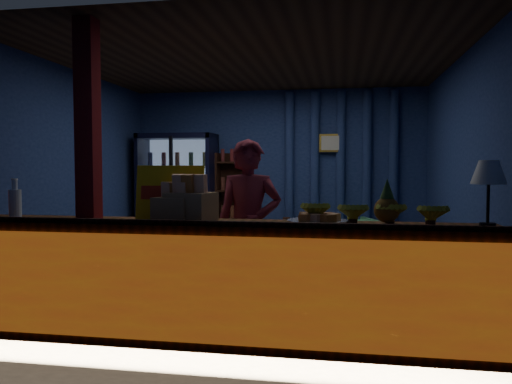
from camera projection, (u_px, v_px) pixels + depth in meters
ground at (254, 284)px, 5.88m from camera, size 4.60×4.60×0.00m
room_walls at (253, 151)px, 5.80m from camera, size 4.60×4.60×4.60m
counter at (212, 281)px, 3.98m from camera, size 4.40×0.57×0.99m
support_post at (89, 177)px, 4.12m from camera, size 0.16×0.16×2.60m
beverage_cooler at (179, 195)px, 7.98m from camera, size 1.20×0.62×1.90m
bottle_shelf at (233, 203)px, 7.99m from camera, size 0.50×0.28×1.60m
curtain_folds at (341, 172)px, 7.75m from camera, size 1.74×0.14×2.50m
framed_picture at (331, 143)px, 7.71m from camera, size 0.36×0.04×0.28m
shopkeeper at (249, 229)px, 4.57m from camera, size 0.63×0.44×1.64m
green_chair at (349, 242)px, 6.97m from camera, size 0.93×0.95×0.67m
side_table at (287, 244)px, 7.17m from camera, size 0.67×0.54×0.66m
yellow_sign at (170, 192)px, 4.14m from camera, size 0.57×0.17×0.45m
snack_box_left at (191, 204)px, 4.04m from camera, size 0.41×0.37×0.38m
snack_box_centre at (174, 207)px, 4.03m from camera, size 0.34×0.29×0.32m
pastry_tray at (317, 220)px, 3.87m from camera, size 0.48×0.48×0.08m
banana_bunches at (372, 213)px, 3.80m from camera, size 1.11×0.31×0.18m
table_lamp at (489, 175)px, 3.56m from camera, size 0.25×0.25×0.49m
pineapple at (387, 206)px, 3.81m from camera, size 0.20×0.20×0.34m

